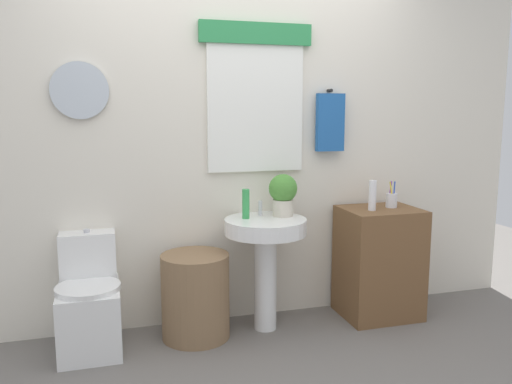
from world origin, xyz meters
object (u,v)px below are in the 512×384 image
object	(u,v)px
laundry_hamper	(195,296)
soap_bottle	(246,204)
toilet	(90,304)
pedestal_sink	(265,245)
wooden_cabinet	(379,262)
potted_plant	(283,193)
toothbrush_cup	(391,200)
lotion_bottle	(372,195)

from	to	relation	value
laundry_hamper	soap_bottle	bearing A→B (deg)	8.11
toilet	pedestal_sink	world-z (taller)	pedestal_sink
laundry_hamper	pedestal_sink	xyz separation A→B (m)	(0.47, -0.00, 0.30)
toilet	pedestal_sink	xyz separation A→B (m)	(1.12, -0.03, 0.30)
wooden_cabinet	potted_plant	bearing A→B (deg)	175.12
potted_plant	toothbrush_cup	world-z (taller)	potted_plant
soap_bottle	potted_plant	size ratio (longest dim) A/B	0.69
laundry_hamper	lotion_bottle	bearing A→B (deg)	-1.87
pedestal_sink	wooden_cabinet	distance (m)	0.86
laundry_hamper	pedestal_sink	distance (m)	0.56
soap_bottle	toothbrush_cup	world-z (taller)	toothbrush_cup
pedestal_sink	toothbrush_cup	distance (m)	0.97
soap_bottle	lotion_bottle	world-z (taller)	lotion_bottle
laundry_hamper	soap_bottle	world-z (taller)	soap_bottle
pedestal_sink	soap_bottle	bearing A→B (deg)	157.38
pedestal_sink	potted_plant	distance (m)	0.37
pedestal_sink	soap_bottle	distance (m)	0.30
toilet	lotion_bottle	size ratio (longest dim) A/B	3.48
pedestal_sink	potted_plant	size ratio (longest dim) A/B	2.66
laundry_hamper	toothbrush_cup	size ratio (longest dim) A/B	2.97
pedestal_sink	wooden_cabinet	bearing A→B (deg)	0.00
soap_bottle	potted_plant	distance (m)	0.27
laundry_hamper	pedestal_sink	bearing A→B (deg)	-0.00
toilet	laundry_hamper	bearing A→B (deg)	-2.67
potted_plant	toothbrush_cup	xyz separation A→B (m)	(0.80, -0.04, -0.08)
laundry_hamper	lotion_bottle	distance (m)	1.37
potted_plant	lotion_bottle	bearing A→B (deg)	-9.29
wooden_cabinet	laundry_hamper	bearing A→B (deg)	180.00
soap_bottle	toothbrush_cup	bearing A→B (deg)	-1.63
toilet	soap_bottle	size ratio (longest dim) A/B	3.70
toilet	toothbrush_cup	xyz separation A→B (m)	(2.06, -0.01, 0.55)
pedestal_sink	toothbrush_cup	size ratio (longest dim) A/B	4.07
laundry_hamper	soap_bottle	size ratio (longest dim) A/B	2.83
toilet	potted_plant	xyz separation A→B (m)	(1.26, 0.03, 0.63)
toilet	pedestal_sink	bearing A→B (deg)	-1.55
wooden_cabinet	soap_bottle	size ratio (longest dim) A/B	3.99
laundry_hamper	toothbrush_cup	distance (m)	1.51
pedestal_sink	lotion_bottle	xyz separation A→B (m)	(0.75, -0.04, 0.30)
soap_bottle	toothbrush_cup	xyz separation A→B (m)	(1.06, -0.03, -0.02)
laundry_hamper	lotion_bottle	xyz separation A→B (m)	(1.22, -0.04, 0.61)
toilet	toothbrush_cup	bearing A→B (deg)	-0.29
pedestal_sink	potted_plant	bearing A→B (deg)	23.20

